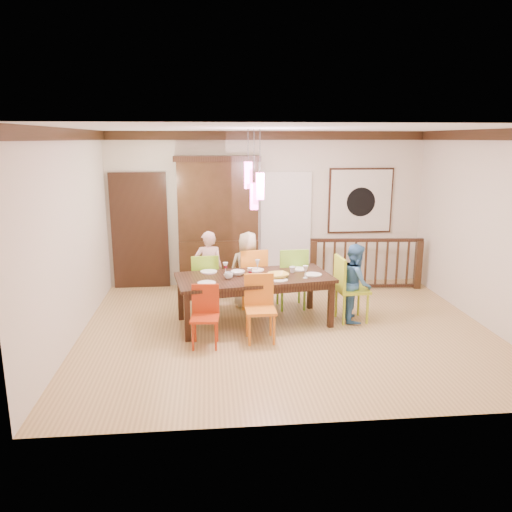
{
  "coord_description": "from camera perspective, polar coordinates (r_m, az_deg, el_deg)",
  "views": [
    {
      "loc": [
        -1.11,
        -6.88,
        2.76
      ],
      "look_at": [
        -0.41,
        0.44,
        1.03
      ],
      "focal_mm": 35.0,
      "sensor_mm": 36.0,
      "label": 1
    }
  ],
  "objects": [
    {
      "name": "dining_table",
      "position": [
        7.52,
        -0.22,
        -2.87
      ],
      "size": [
        2.44,
        1.39,
        0.75
      ],
      "rotation": [
        0.0,
        0.0,
        0.16
      ],
      "color": "black",
      "rests_on": "floor"
    },
    {
      "name": "chair_near_mid",
      "position": [
        6.92,
        0.51,
        -5.59
      ],
      "size": [
        0.42,
        0.42,
        0.92
      ],
      "rotation": [
        0.0,
        0.0,
        0.01
      ],
      "color": "orange",
      "rests_on": "floor"
    },
    {
      "name": "chair_near_left",
      "position": [
        6.79,
        -5.88,
        -6.5
      ],
      "size": [
        0.4,
        0.4,
        0.83
      ],
      "rotation": [
        0.0,
        0.0,
        -0.08
      ],
      "color": "#A52D0E",
      "rests_on": "floor"
    },
    {
      "name": "china_hutch",
      "position": [
        9.3,
        -4.34,
        3.77
      ],
      "size": [
        1.56,
        0.46,
        2.46
      ],
      "color": "black",
      "rests_on": "floor"
    },
    {
      "name": "napkin",
      "position": [
        7.11,
        -0.32,
        -3.13
      ],
      "size": [
        0.18,
        0.14,
        0.01
      ],
      "primitive_type": "cube",
      "color": "#D83359",
      "rests_on": "dining_table"
    },
    {
      "name": "wine_glass_d",
      "position": [
        7.4,
        5.66,
        -1.82
      ],
      "size": [
        0.08,
        0.08,
        0.19
      ],
      "primitive_type": null,
      "color": "silver",
      "rests_on": "dining_table"
    },
    {
      "name": "plate_end_right",
      "position": [
        7.61,
        6.54,
        -2.11
      ],
      "size": [
        0.26,
        0.26,
        0.01
      ],
      "primitive_type": "cylinder",
      "color": "white",
      "rests_on": "dining_table"
    },
    {
      "name": "chair_end_right",
      "position": [
        7.81,
        10.97,
        -3.18
      ],
      "size": [
        0.49,
        0.49,
        1.02
      ],
      "rotation": [
        0.0,
        0.0,
        1.64
      ],
      "color": "#AEC523",
      "rests_on": "floor"
    },
    {
      "name": "small_bowl",
      "position": [
        7.55,
        -2.09,
        -1.95
      ],
      "size": [
        0.26,
        0.26,
        0.07
      ],
      "primitive_type": "imported",
      "rotation": [
        0.0,
        0.0,
        0.24
      ],
      "color": "white",
      "rests_on": "dining_table"
    },
    {
      "name": "white_doorway",
      "position": [
        9.61,
        3.39,
        2.97
      ],
      "size": [
        0.97,
        0.05,
        2.22
      ],
      "primitive_type": "cube",
      "color": "silver",
      "rests_on": "wall_back"
    },
    {
      "name": "panel_door",
      "position": [
        9.57,
        -13.11,
        2.6
      ],
      "size": [
        1.04,
        0.07,
        2.24
      ],
      "primitive_type": "cube",
      "color": "black",
      "rests_on": "wall_back"
    },
    {
      "name": "wall_left",
      "position": [
        7.25,
        -20.46,
        1.99
      ],
      "size": [
        0.0,
        5.0,
        5.0
      ],
      "primitive_type": "plane",
      "rotation": [
        1.57,
        0.0,
        1.57
      ],
      "color": "beige",
      "rests_on": "floor"
    },
    {
      "name": "painting",
      "position": [
        9.85,
        11.86,
        6.19
      ],
      "size": [
        1.25,
        0.06,
        1.25
      ],
      "color": "black",
      "rests_on": "wall_back"
    },
    {
      "name": "wine_glass_c",
      "position": [
        7.25,
        -0.68,
        -2.09
      ],
      "size": [
        0.08,
        0.08,
        0.19
      ],
      "primitive_type": null,
      "color": "#590C19",
      "rests_on": "dining_table"
    },
    {
      "name": "chair_far_right",
      "position": [
        8.28,
        4.04,
        -1.97
      ],
      "size": [
        0.49,
        0.49,
        1.03
      ],
      "rotation": [
        0.0,
        0.0,
        3.2
      ],
      "color": "#72B12D",
      "rests_on": "floor"
    },
    {
      "name": "ceiling",
      "position": [
        6.97,
        3.84,
        14.36
      ],
      "size": [
        6.0,
        6.0,
        0.0
      ],
      "primitive_type": "plane",
      "rotation": [
        3.14,
        0.0,
        0.0
      ],
      "color": "white",
      "rests_on": "wall_back"
    },
    {
      "name": "person_far_mid",
      "position": [
        8.3,
        -0.92,
        -1.57
      ],
      "size": [
        0.68,
        0.5,
        1.28
      ],
      "primitive_type": "imported",
      "rotation": [
        0.0,
        0.0,
        2.98
      ],
      "color": "beige",
      "rests_on": "floor"
    },
    {
      "name": "plate_near_mid",
      "position": [
        7.28,
        2.63,
        -2.73
      ],
      "size": [
        0.26,
        0.26,
        0.01
      ],
      "primitive_type": "cylinder",
      "color": "white",
      "rests_on": "dining_table"
    },
    {
      "name": "serving_bowl",
      "position": [
        7.4,
        2.57,
        -2.25
      ],
      "size": [
        0.35,
        0.35,
        0.07
      ],
      "primitive_type": "imported",
      "rotation": [
        0.0,
        0.0,
        0.2
      ],
      "color": "gold",
      "rests_on": "dining_table"
    },
    {
      "name": "plate_far_left",
      "position": [
        7.76,
        -5.43,
        -1.78
      ],
      "size": [
        0.26,
        0.26,
        0.01
      ],
      "primitive_type": "cylinder",
      "color": "white",
      "rests_on": "dining_table"
    },
    {
      "name": "crown_molding",
      "position": [
        6.97,
        3.83,
        13.7
      ],
      "size": [
        6.0,
        5.0,
        0.16
      ],
      "primitive_type": null,
      "color": "black",
      "rests_on": "wall_back"
    },
    {
      "name": "chair_far_left",
      "position": [
        8.19,
        -5.93,
        -2.51
      ],
      "size": [
        0.47,
        0.47,
        0.96
      ],
      "rotation": [
        0.0,
        0.0,
        3.23
      ],
      "color": "#7AB423",
      "rests_on": "floor"
    },
    {
      "name": "person_far_left",
      "position": [
        8.32,
        -5.43,
        -1.53
      ],
      "size": [
        0.49,
        0.33,
        1.3
      ],
      "primitive_type": "imported",
      "rotation": [
        0.0,
        0.0,
        3.19
      ],
      "color": "beige",
      "rests_on": "floor"
    },
    {
      "name": "cup_right",
      "position": [
        7.7,
        4.18,
        -1.56
      ],
      "size": [
        0.12,
        0.12,
        0.09
      ],
      "primitive_type": "imported",
      "rotation": [
        0.0,
        0.0,
        0.27
      ],
      "color": "silver",
      "rests_on": "dining_table"
    },
    {
      "name": "pendant_cluster",
      "position": [
        7.26,
        -0.23,
        8.07
      ],
      "size": [
        0.27,
        0.21,
        1.14
      ],
      "color": "#FF4CAF",
      "rests_on": "ceiling"
    },
    {
      "name": "wall_right",
      "position": [
        8.12,
        25.09,
        2.69
      ],
      "size": [
        0.0,
        5.0,
        5.0
      ],
      "primitive_type": "plane",
      "rotation": [
        1.57,
        0.0,
        -1.57
      ],
      "color": "beige",
      "rests_on": "floor"
    },
    {
      "name": "person_end_right",
      "position": [
        7.83,
        11.29,
        -3.0
      ],
      "size": [
        0.52,
        0.64,
        1.21
      ],
      "primitive_type": "imported",
      "rotation": [
        0.0,
        0.0,
        1.45
      ],
      "color": "teal",
      "rests_on": "floor"
    },
    {
      "name": "plate_far_mid",
      "position": [
        7.82,
        -0.04,
        -1.6
      ],
      "size": [
        0.26,
        0.26,
        0.01
      ],
      "primitive_type": "cylinder",
      "color": "white",
      "rests_on": "dining_table"
    },
    {
      "name": "balustrade",
      "position": [
        9.56,
        12.43,
        -0.74
      ],
      "size": [
        2.11,
        0.25,
        0.96
      ],
      "rotation": [
        0.0,
        0.0,
        -0.08
      ],
      "color": "black",
      "rests_on": "floor"
    },
    {
      "name": "floor",
      "position": [
        7.49,
        3.5,
        -8.4
      ],
      "size": [
        6.0,
        6.0,
        0.0
      ],
      "primitive_type": "plane",
      "color": "#A4834F",
      "rests_on": "ground"
    },
    {
      "name": "wine_glass_a",
      "position": [
        7.56,
        -3.5,
        -1.45
      ],
      "size": [
        0.08,
        0.08,
        0.19
      ],
      "primitive_type": null,
      "color": "#590C19",
      "rests_on": "dining_table"
    },
    {
      "name": "wine_glass_b",
      "position": [
        7.73,
        0.17,
        -1.1
      ],
      "size": [
        0.08,
        0.08,
        0.19
      ],
      "primitive_type": null,
      "color": "silver",
      "rests_on": "dining_table"
    },
    {
      "name": "plate_near_left",
      "position": [
        7.15,
        -5.67,
        -3.09
      ],
      "size": [
        0.26,
        0.26,
        0.01
      ],
      "primitive_type": "cylinder",
      "color": "white",
      "rests_on": "dining_table"
    },
    {
      "name": "chair_far_mid",
      "position": [
        8.33,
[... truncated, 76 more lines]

